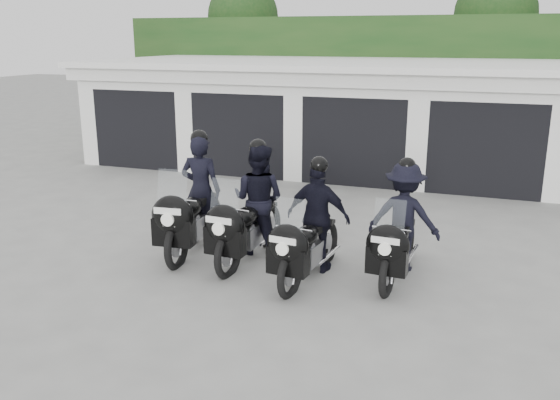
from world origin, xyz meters
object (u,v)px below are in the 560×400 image
(police_bike_a, at_px, (194,203))
(police_bike_c, at_px, (314,225))
(police_bike_b, at_px, (253,208))
(police_bike_d, at_px, (402,225))

(police_bike_a, xyz_separation_m, police_bike_c, (2.27, -0.41, -0.03))
(police_bike_c, bearing_deg, police_bike_b, 166.38)
(police_bike_c, distance_m, police_bike_d, 1.37)
(police_bike_d, bearing_deg, police_bike_b, -174.79)
(police_bike_a, height_order, police_bike_d, police_bike_a)
(police_bike_b, xyz_separation_m, police_bike_c, (1.18, -0.43, -0.05))
(police_bike_b, relative_size, police_bike_c, 1.07)
(police_bike_a, height_order, police_bike_c, police_bike_a)
(police_bike_b, height_order, police_bike_c, police_bike_b)
(police_bike_a, distance_m, police_bike_c, 2.31)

